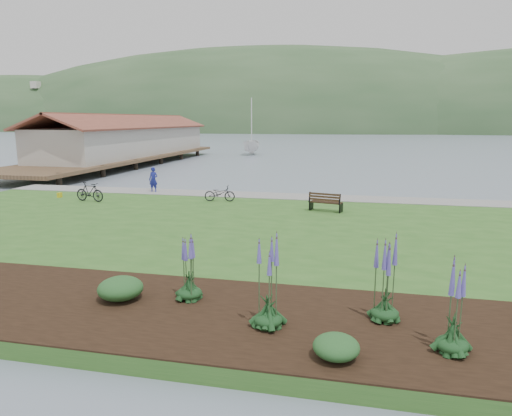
{
  "coord_description": "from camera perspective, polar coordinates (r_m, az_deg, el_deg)",
  "views": [
    {
      "loc": [
        4.72,
        -19.24,
        4.83
      ],
      "look_at": [
        0.82,
        -1.49,
        1.3
      ],
      "focal_mm": 32.0,
      "sensor_mm": 36.0,
      "label": 1
    }
  ],
  "objects": [
    {
      "name": "shoreline_path",
      "position": [
        26.93,
        2.14,
        1.54
      ],
      "size": [
        34.0,
        2.2,
        0.03
      ],
      "primitive_type": "cube",
      "color": "gray",
      "rests_on": "lawn"
    },
    {
      "name": "pier_pavilion",
      "position": [
        52.94,
        -15.6,
        8.21
      ],
      "size": [
        8.0,
        36.0,
        5.4
      ],
      "color": "#4C3826",
      "rests_on": "ground"
    },
    {
      "name": "shrub_1",
      "position": [
        9.02,
        10.0,
        -16.72
      ],
      "size": [
        0.88,
        0.88,
        0.44
      ],
      "primitive_type": "ellipsoid",
      "color": "#1E4C21",
      "rests_on": "garden_bed"
    },
    {
      "name": "bicycle_b",
      "position": [
        26.65,
        -20.08,
        1.9
      ],
      "size": [
        0.74,
        1.81,
        1.06
      ],
      "primitive_type": "imported",
      "rotation": [
        0.0,
        0.0,
        1.44
      ],
      "color": "black",
      "rests_on": "lawn"
    },
    {
      "name": "garden_bed",
      "position": [
        10.56,
        1.93,
        -13.68
      ],
      "size": [
        24.0,
        4.4,
        0.04
      ],
      "primitive_type": "cube",
      "color": "black",
      "rests_on": "lawn"
    },
    {
      "name": "park_bench",
      "position": [
        22.54,
        8.68,
        0.78
      ],
      "size": [
        1.68,
        0.99,
        0.98
      ],
      "rotation": [
        0.0,
        0.0,
        -0.24
      ],
      "color": "black",
      "rests_on": "lawn"
    },
    {
      "name": "bicycle_a",
      "position": [
        25.17,
        -4.57,
        1.83
      ],
      "size": [
        0.82,
        1.75,
        0.88
      ],
      "primitive_type": "imported",
      "rotation": [
        0.0,
        0.0,
        1.71
      ],
      "color": "black",
      "rests_on": "lawn"
    },
    {
      "name": "pannier",
      "position": [
        28.74,
        -23.35,
        1.5
      ],
      "size": [
        0.18,
        0.28,
        0.29
      ],
      "primitive_type": "cube",
      "rotation": [
        0.0,
        0.0,
        -0.05
      ],
      "color": "gold",
      "rests_on": "lawn"
    },
    {
      "name": "ground",
      "position": [
        20.4,
        -1.34,
        -2.71
      ],
      "size": [
        600.0,
        600.0,
        0.0
      ],
      "primitive_type": "plane",
      "color": "slate",
      "rests_on": "ground"
    },
    {
      "name": "shrub_0",
      "position": [
        11.95,
        -16.59,
        -9.6
      ],
      "size": [
        1.12,
        1.12,
        0.56
      ],
      "primitive_type": "ellipsoid",
      "color": "#1E4C21",
      "rests_on": "garden_bed"
    },
    {
      "name": "sailboat",
      "position": [
        64.31,
        -0.56,
        6.67
      ],
      "size": [
        10.18,
        10.33,
        24.71
      ],
      "primitive_type": "imported",
      "rotation": [
        0.0,
        0.0,
        0.09
      ],
      "color": "silver",
      "rests_on": "ground"
    },
    {
      "name": "echium_0",
      "position": [
        9.8,
        1.55,
        -9.61
      ],
      "size": [
        0.62,
        0.62,
        2.3
      ],
      "color": "#133619",
      "rests_on": "garden_bed"
    },
    {
      "name": "far_hillside",
      "position": [
        189.92,
        17.24,
        9.04
      ],
      "size": [
        580.0,
        80.0,
        38.0
      ],
      "primitive_type": null,
      "color": "#31522E",
      "rests_on": "ground"
    },
    {
      "name": "echium_2",
      "position": [
        9.61,
        23.54,
        -12.17
      ],
      "size": [
        0.62,
        0.62,
        1.9
      ],
      "color": "#133619",
      "rests_on": "garden_bed"
    },
    {
      "name": "echium_1",
      "position": [
        10.5,
        16.01,
        -8.59
      ],
      "size": [
        0.62,
        0.62,
        2.2
      ],
      "color": "#133619",
      "rests_on": "garden_bed"
    },
    {
      "name": "echium_4",
      "position": [
        11.41,
        -8.38,
        -7.43
      ],
      "size": [
        0.62,
        0.62,
        1.9
      ],
      "color": "#133619",
      "rests_on": "garden_bed"
    },
    {
      "name": "person",
      "position": [
        29.01,
        -12.72,
        3.75
      ],
      "size": [
        0.69,
        0.5,
        1.82
      ],
      "primitive_type": "imported",
      "rotation": [
        0.0,
        0.0,
        -0.07
      ],
      "color": "navy",
      "rests_on": "lawn"
    },
    {
      "name": "lawn",
      "position": [
        18.47,
        -2.82,
        -3.54
      ],
      "size": [
        34.0,
        20.0,
        0.4
      ],
      "primitive_type": "cube",
      "color": "#2E5D20",
      "rests_on": "ground"
    }
  ]
}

